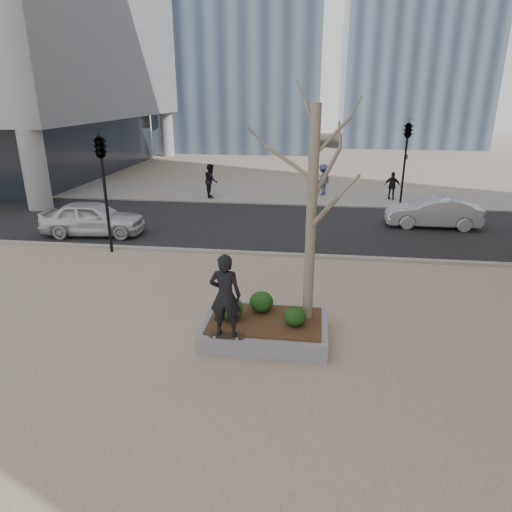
# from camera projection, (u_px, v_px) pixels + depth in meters

# --- Properties ---
(ground) EXTENTS (120.00, 120.00, 0.00)m
(ground) POSITION_uv_depth(u_px,v_px,m) (225.00, 335.00, 11.35)
(ground) COLOR tan
(ground) RESTS_ON ground
(street) EXTENTS (60.00, 8.00, 0.02)m
(street) POSITION_uv_depth(u_px,v_px,m) (269.00, 225.00, 20.67)
(street) COLOR black
(street) RESTS_ON ground
(far_sidewalk) EXTENTS (60.00, 6.00, 0.02)m
(far_sidewalk) POSITION_uv_depth(u_px,v_px,m) (281.00, 193.00, 27.20)
(far_sidewalk) COLOR gray
(far_sidewalk) RESTS_ON ground
(planter) EXTENTS (3.00, 2.00, 0.45)m
(planter) POSITION_uv_depth(u_px,v_px,m) (265.00, 329.00, 11.15)
(planter) COLOR gray
(planter) RESTS_ON ground
(planter_mulch) EXTENTS (2.70, 1.70, 0.04)m
(planter_mulch) POSITION_uv_depth(u_px,v_px,m) (265.00, 321.00, 11.07)
(planter_mulch) COLOR #382314
(planter_mulch) RESTS_ON planter
(sycamore_tree) EXTENTS (2.80, 2.80, 6.60)m
(sycamore_tree) POSITION_uv_depth(u_px,v_px,m) (313.00, 183.00, 10.10)
(sycamore_tree) COLOR gray
(sycamore_tree) RESTS_ON planter_mulch
(shrub_left) EXTENTS (0.65, 0.65, 0.56)m
(shrub_left) POSITION_uv_depth(u_px,v_px,m) (229.00, 308.00, 11.05)
(shrub_left) COLOR #143F18
(shrub_left) RESTS_ON planter_mulch
(shrub_middle) EXTENTS (0.60, 0.60, 0.51)m
(shrub_middle) POSITION_uv_depth(u_px,v_px,m) (261.00, 302.00, 11.43)
(shrub_middle) COLOR #1B3F14
(shrub_middle) RESTS_ON planter_mulch
(shrub_right) EXTENTS (0.53, 0.53, 0.45)m
(shrub_right) POSITION_uv_depth(u_px,v_px,m) (295.00, 316.00, 10.75)
(shrub_right) COLOR #173410
(shrub_right) RESTS_ON planter_mulch
(skateboard) EXTENTS (0.78, 0.20, 0.08)m
(skateboard) POSITION_uv_depth(u_px,v_px,m) (226.00, 336.00, 10.35)
(skateboard) COLOR black
(skateboard) RESTS_ON planter
(skateboarder) EXTENTS (0.71, 0.47, 1.93)m
(skateboarder) POSITION_uv_depth(u_px,v_px,m) (225.00, 295.00, 10.01)
(skateboarder) COLOR black
(skateboarder) RESTS_ON skateboard
(police_car) EXTENTS (4.36, 2.13, 1.43)m
(police_car) POSITION_uv_depth(u_px,v_px,m) (93.00, 218.00, 19.03)
(police_car) COLOR silver
(police_car) RESTS_ON street
(car_silver) EXTENTS (4.06, 1.51, 1.33)m
(car_silver) POSITION_uv_depth(u_px,v_px,m) (433.00, 212.00, 20.18)
(car_silver) COLOR #ACAFB4
(car_silver) RESTS_ON street
(pedestrian_a) EXTENTS (0.94, 1.08, 1.89)m
(pedestrian_a) POSITION_uv_depth(u_px,v_px,m) (211.00, 181.00, 25.86)
(pedestrian_a) COLOR black
(pedestrian_a) RESTS_ON far_sidewalk
(pedestrian_b) EXTENTS (1.21, 1.33, 1.79)m
(pedestrian_b) POSITION_uv_depth(u_px,v_px,m) (323.00, 180.00, 26.43)
(pedestrian_b) COLOR #404574
(pedestrian_b) RESTS_ON far_sidewalk
(pedestrian_c) EXTENTS (0.97, 0.62, 1.53)m
(pedestrian_c) POSITION_uv_depth(u_px,v_px,m) (392.00, 186.00, 25.31)
(pedestrian_c) COLOR black
(pedestrian_c) RESTS_ON far_sidewalk
(traffic_light_near) EXTENTS (0.60, 2.48, 4.50)m
(traffic_light_near) POSITION_uv_depth(u_px,v_px,m) (105.00, 193.00, 16.50)
(traffic_light_near) COLOR black
(traffic_light_near) RESTS_ON ground
(traffic_light_far) EXTENTS (0.60, 2.48, 4.50)m
(traffic_light_far) POSITION_uv_depth(u_px,v_px,m) (405.00, 163.00, 23.38)
(traffic_light_far) COLOR black
(traffic_light_far) RESTS_ON ground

